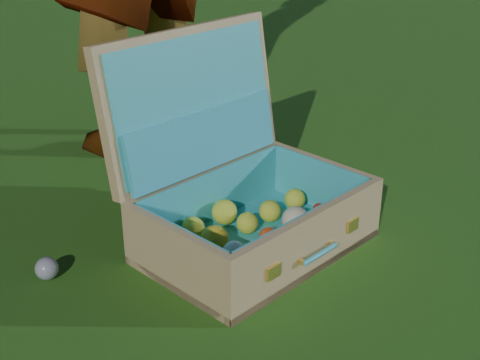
# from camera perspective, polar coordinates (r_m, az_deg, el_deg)

# --- Properties ---
(ground) EXTENTS (60.00, 60.00, 0.00)m
(ground) POSITION_cam_1_polar(r_m,az_deg,el_deg) (2.04, -2.16, -3.68)
(ground) COLOR #215114
(ground) RESTS_ON ground
(stray_ball) EXTENTS (0.06, 0.06, 0.06)m
(stray_ball) POSITION_cam_1_polar(r_m,az_deg,el_deg) (1.84, -16.16, -7.27)
(stray_ball) COLOR #4165A9
(stray_ball) RESTS_ON ground
(suitcase) EXTENTS (0.70, 0.62, 0.59)m
(suitcase) POSITION_cam_1_polar(r_m,az_deg,el_deg) (1.88, -0.45, -0.68)
(suitcase) COLOR tan
(suitcase) RESTS_ON ground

